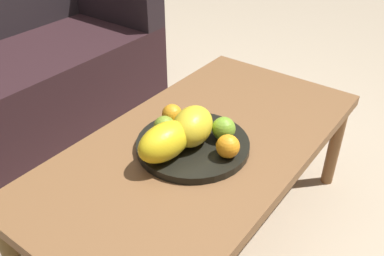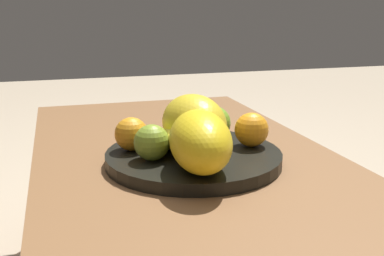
{
  "view_description": "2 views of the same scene",
  "coord_description": "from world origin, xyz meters",
  "px_view_note": "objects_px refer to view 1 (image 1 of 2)",
  "views": [
    {
      "loc": [
        -0.9,
        -0.63,
        1.21
      ],
      "look_at": [
        -0.05,
        0.0,
        0.5
      ],
      "focal_mm": 38.64,
      "sensor_mm": 36.0,
      "label": 1
    },
    {
      "loc": [
        -0.91,
        0.26,
        0.74
      ],
      "look_at": [
        -0.05,
        0.0,
        0.5
      ],
      "focal_mm": 43.32,
      "sensor_mm": 36.0,
      "label": 2
    }
  ],
  "objects_px": {
    "orange_front": "(173,114)",
    "melon_smaller_beside": "(165,142)",
    "fruit_bowl": "(192,144)",
    "apple_left": "(164,127)",
    "apple_front": "(224,129)",
    "orange_left": "(228,146)",
    "banana_bunch": "(186,127)",
    "melon_large_front": "(191,126)",
    "coffee_table": "(201,152)"
  },
  "relations": [
    {
      "from": "orange_front",
      "to": "banana_bunch",
      "type": "xyz_separation_m",
      "value": [
        -0.03,
        -0.08,
        -0.01
      ]
    },
    {
      "from": "melon_smaller_beside",
      "to": "orange_front",
      "type": "bearing_deg",
      "value": 31.89
    },
    {
      "from": "orange_front",
      "to": "orange_left",
      "type": "relative_size",
      "value": 0.96
    },
    {
      "from": "coffee_table",
      "to": "orange_front",
      "type": "relative_size",
      "value": 17.73
    },
    {
      "from": "coffee_table",
      "to": "fruit_bowl",
      "type": "height_order",
      "value": "fruit_bowl"
    },
    {
      "from": "orange_left",
      "to": "banana_bunch",
      "type": "relative_size",
      "value": 0.41
    },
    {
      "from": "orange_front",
      "to": "banana_bunch",
      "type": "distance_m",
      "value": 0.08
    },
    {
      "from": "fruit_bowl",
      "to": "melon_smaller_beside",
      "type": "xyz_separation_m",
      "value": [
        -0.11,
        0.02,
        0.07
      ]
    },
    {
      "from": "melon_smaller_beside",
      "to": "apple_left",
      "type": "bearing_deg",
      "value": 40.64
    },
    {
      "from": "orange_left",
      "to": "banana_bunch",
      "type": "height_order",
      "value": "orange_left"
    },
    {
      "from": "melon_smaller_beside",
      "to": "apple_left",
      "type": "height_order",
      "value": "melon_smaller_beside"
    },
    {
      "from": "melon_large_front",
      "to": "orange_left",
      "type": "relative_size",
      "value": 2.26
    },
    {
      "from": "orange_front",
      "to": "orange_left",
      "type": "bearing_deg",
      "value": -100.62
    },
    {
      "from": "apple_left",
      "to": "banana_bunch",
      "type": "xyz_separation_m",
      "value": [
        0.05,
        -0.05,
        -0.01
      ]
    },
    {
      "from": "fruit_bowl",
      "to": "apple_front",
      "type": "bearing_deg",
      "value": -44.93
    },
    {
      "from": "banana_bunch",
      "to": "orange_left",
      "type": "bearing_deg",
      "value": -96.51
    },
    {
      "from": "fruit_bowl",
      "to": "orange_left",
      "type": "xyz_separation_m",
      "value": [
        0.0,
        -0.13,
        0.05
      ]
    },
    {
      "from": "coffee_table",
      "to": "melon_smaller_beside",
      "type": "relative_size",
      "value": 6.53
    },
    {
      "from": "fruit_bowl",
      "to": "apple_front",
      "type": "height_order",
      "value": "apple_front"
    },
    {
      "from": "melon_smaller_beside",
      "to": "coffee_table",
      "type": "bearing_deg",
      "value": -7.58
    },
    {
      "from": "fruit_bowl",
      "to": "melon_smaller_beside",
      "type": "relative_size",
      "value": 1.93
    },
    {
      "from": "melon_smaller_beside",
      "to": "apple_left",
      "type": "relative_size",
      "value": 2.67
    },
    {
      "from": "melon_large_front",
      "to": "melon_smaller_beside",
      "type": "distance_m",
      "value": 0.11
    },
    {
      "from": "apple_front",
      "to": "banana_bunch",
      "type": "xyz_separation_m",
      "value": [
        -0.05,
        0.11,
        -0.01
      ]
    },
    {
      "from": "orange_front",
      "to": "melon_smaller_beside",
      "type": "bearing_deg",
      "value": -148.11
    },
    {
      "from": "banana_bunch",
      "to": "melon_large_front",
      "type": "bearing_deg",
      "value": -121.39
    },
    {
      "from": "apple_left",
      "to": "banana_bunch",
      "type": "height_order",
      "value": "apple_left"
    },
    {
      "from": "fruit_bowl",
      "to": "apple_left",
      "type": "xyz_separation_m",
      "value": [
        -0.03,
        0.09,
        0.05
      ]
    },
    {
      "from": "coffee_table",
      "to": "apple_left",
      "type": "bearing_deg",
      "value": 128.39
    },
    {
      "from": "melon_large_front",
      "to": "apple_front",
      "type": "relative_size",
      "value": 2.16
    },
    {
      "from": "orange_front",
      "to": "apple_front",
      "type": "distance_m",
      "value": 0.19
    },
    {
      "from": "coffee_table",
      "to": "orange_front",
      "type": "xyz_separation_m",
      "value": [
        0.0,
        0.12,
        0.1
      ]
    },
    {
      "from": "orange_front",
      "to": "apple_left",
      "type": "relative_size",
      "value": 0.98
    },
    {
      "from": "coffee_table",
      "to": "apple_front",
      "type": "xyz_separation_m",
      "value": [
        0.03,
        -0.07,
        0.11
      ]
    },
    {
      "from": "banana_bunch",
      "to": "orange_front",
      "type": "bearing_deg",
      "value": 70.76
    },
    {
      "from": "melon_large_front",
      "to": "orange_front",
      "type": "bearing_deg",
      "value": 66.47
    },
    {
      "from": "orange_left",
      "to": "banana_bunch",
      "type": "distance_m",
      "value": 0.17
    },
    {
      "from": "melon_large_front",
      "to": "apple_front",
      "type": "bearing_deg",
      "value": -44.19
    },
    {
      "from": "fruit_bowl",
      "to": "banana_bunch",
      "type": "relative_size",
      "value": 2.05
    },
    {
      "from": "apple_front",
      "to": "banana_bunch",
      "type": "relative_size",
      "value": 0.43
    },
    {
      "from": "coffee_table",
      "to": "melon_smaller_beside",
      "type": "xyz_separation_m",
      "value": [
        -0.16,
        0.02,
        0.12
      ]
    },
    {
      "from": "orange_left",
      "to": "apple_front",
      "type": "xyz_separation_m",
      "value": [
        0.07,
        0.06,
        0.0
      ]
    },
    {
      "from": "fruit_bowl",
      "to": "melon_large_front",
      "type": "distance_m",
      "value": 0.07
    },
    {
      "from": "orange_front",
      "to": "fruit_bowl",
      "type": "bearing_deg",
      "value": -112.41
    },
    {
      "from": "melon_large_front",
      "to": "melon_smaller_beside",
      "type": "relative_size",
      "value": 0.87
    },
    {
      "from": "coffee_table",
      "to": "apple_left",
      "type": "relative_size",
      "value": 17.46
    },
    {
      "from": "melon_large_front",
      "to": "apple_left",
      "type": "relative_size",
      "value": 2.33
    },
    {
      "from": "fruit_bowl",
      "to": "orange_front",
      "type": "relative_size",
      "value": 5.23
    },
    {
      "from": "orange_front",
      "to": "coffee_table",
      "type": "bearing_deg",
      "value": -91.38
    },
    {
      "from": "orange_front",
      "to": "apple_front",
      "type": "bearing_deg",
      "value": -82.86
    }
  ]
}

